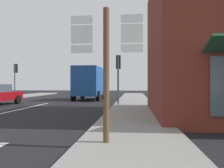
# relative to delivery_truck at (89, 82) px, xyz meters

# --- Properties ---
(ground_plane) EXTENTS (80.00, 80.00, 0.00)m
(ground_plane) POSITION_rel_delivery_truck_xyz_m (-2.42, -6.24, -1.65)
(ground_plane) COLOR black
(sidewalk_right) EXTENTS (2.64, 44.00, 0.14)m
(sidewalk_right) POSITION_rel_delivery_truck_xyz_m (4.14, -8.24, -1.58)
(sidewalk_right) COLOR gray
(sidewalk_right) RESTS_ON ground
(lane_centre_stripe) EXTENTS (0.16, 12.00, 0.01)m
(lane_centre_stripe) POSITION_rel_delivery_truck_xyz_m (-2.42, -10.24, -1.64)
(lane_centre_stripe) COLOR silver
(lane_centre_stripe) RESTS_ON ground
(delivery_truck) EXTENTS (2.58, 5.05, 3.05)m
(delivery_truck) POSITION_rel_delivery_truck_xyz_m (0.00, 0.00, 0.00)
(delivery_truck) COLOR #19478C
(delivery_truck) RESTS_ON ground
(route_sign_post) EXTENTS (1.66, 0.14, 3.20)m
(route_sign_post) POSITION_rel_delivery_truck_xyz_m (3.51, -16.37, 0.26)
(route_sign_post) COLOR brown
(route_sign_post) RESTS_ON ground
(traffic_light_far_left) EXTENTS (0.30, 0.49, 3.55)m
(traffic_light_far_left) POSITION_rel_delivery_truck_xyz_m (-7.96, 1.49, 0.98)
(traffic_light_far_left) COLOR #47474C
(traffic_light_far_left) RESTS_ON ground
(traffic_light_near_right) EXTENTS (0.30, 0.49, 3.39)m
(traffic_light_near_right) POSITION_rel_delivery_truck_xyz_m (3.12, -6.03, 0.86)
(traffic_light_near_right) COLOR #47474C
(traffic_light_near_right) RESTS_ON ground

